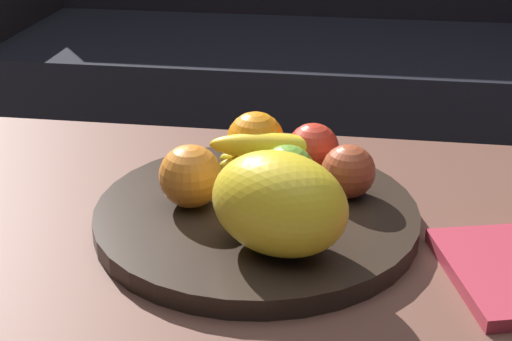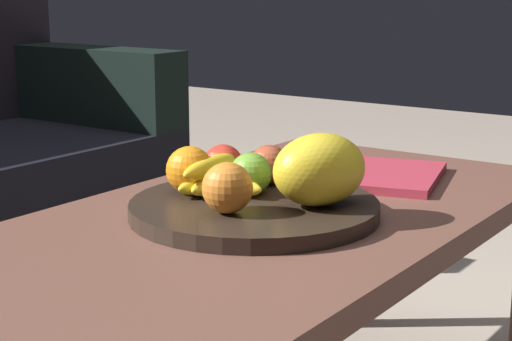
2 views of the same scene
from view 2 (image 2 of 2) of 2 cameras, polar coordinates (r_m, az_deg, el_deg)
coffee_table at (r=1.36m, az=0.10°, el=-4.94°), size 1.20×0.61×0.45m
fruit_bowl at (r=1.33m, az=0.00°, el=-2.62°), size 0.40×0.40×0.03m
melon_large_front at (r=1.30m, az=4.30°, el=0.06°), size 0.19×0.16×0.11m
orange_front at (r=1.26m, az=-1.94°, el=-1.18°), size 0.08×0.08×0.08m
orange_left at (r=1.38m, az=-4.48°, el=0.04°), size 0.08×0.08×0.08m
apple_front at (r=1.44m, az=0.89°, el=0.40°), size 0.07×0.07×0.07m
apple_left at (r=1.37m, az=-0.36°, el=-0.20°), size 0.07×0.07×0.07m
apple_right at (r=1.43m, az=-2.24°, el=0.39°), size 0.07×0.07×0.07m
banana_bunch at (r=1.38m, az=-2.61°, el=-0.37°), size 0.17×0.15×0.06m
magazine at (r=1.60m, az=8.95°, el=-0.36°), size 0.29×0.24×0.02m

